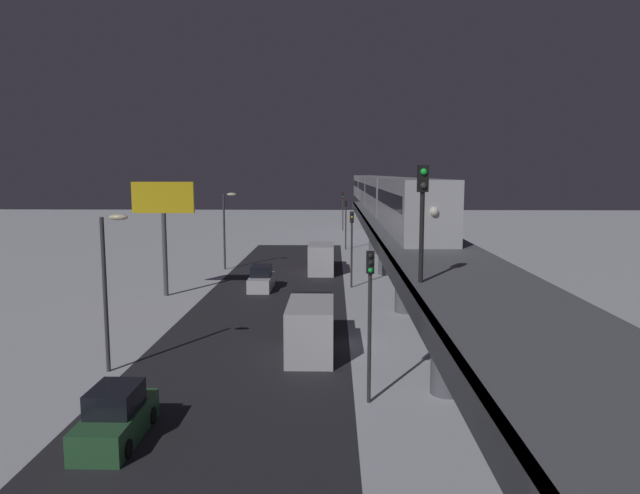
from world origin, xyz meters
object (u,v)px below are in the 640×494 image
Objects in this scene: subway_train at (378,191)px; traffic_light_distant at (343,206)px; delivery_van at (311,325)px; traffic_light_far at (346,216)px; sedan_green at (116,419)px; sedan_white at (261,280)px; traffic_light_mid at (352,238)px; commercial_billboard at (163,209)px; traffic_light_near at (370,305)px; rail_signal at (422,203)px; box_truck at (321,258)px.

traffic_light_distant is at bearing -83.75° from subway_train.
traffic_light_far reaches higher than delivery_van.
sedan_white is (-1.80, -27.33, 0.01)m from sedan_green.
traffic_light_distant is (0.00, -49.06, 0.00)m from traffic_light_mid.
traffic_light_far is at bearing -106.50° from sedan_white.
traffic_light_far is (-7.50, -25.32, 3.40)m from sedan_white.
delivery_van is 1.16× the size of traffic_light_far.
sedan_white is 9.76m from commercial_billboard.
traffic_light_distant is (0.00, -73.59, 0.00)m from traffic_light_near.
rail_signal is 28.49m from traffic_light_mid.
commercial_billboard reaches higher than sedan_green.
traffic_light_near is (1.51, -3.59, -4.34)m from rail_signal.
rail_signal is 0.62× the size of traffic_light_distant.
box_truck is at bearing -90.00° from delivery_van.
delivery_van is at bearing 90.00° from box_truck.
subway_train is 10.01× the size of box_truck.
commercial_billboard is (7.16, 2.78, 6.03)m from sedan_white.
traffic_light_far is at bearing -90.00° from traffic_light_mid.
traffic_light_distant is (3.44, -31.41, -3.40)m from subway_train.
rail_signal reaches higher than box_truck.
traffic_light_distant is (-2.70, -40.98, 2.85)m from box_truck.
rail_signal is 77.32m from traffic_light_distant.
rail_signal is (1.93, 45.77, 0.95)m from subway_train.
traffic_light_near is at bearing 90.00° from traffic_light_mid.
delivery_van is at bearing 81.11° from traffic_light_mid.
box_truck is 1.16× the size of traffic_light_near.
delivery_van is 1.16× the size of traffic_light_near.
box_truck is at bearing -83.37° from rail_signal.
rail_signal is at bearing 123.37° from commercial_billboard.
rail_signal reaches higher than sedan_green.
traffic_light_near is at bearing -67.20° from rail_signal.
traffic_light_far is 24.53m from traffic_light_distant.
sedan_green is 0.49× the size of commercial_billboard.
rail_signal is at bearing 96.63° from box_truck.
subway_train is 11.57× the size of traffic_light_mid.
sedan_green is 27.39m from sedan_white.
rail_signal is at bearing 111.20° from delivery_van.
traffic_light_distant is at bearing -90.00° from traffic_light_mid.
commercial_billboard is at bearing -48.87° from delivery_van.
sedan_white is (10.94, 18.44, -6.79)m from subway_train.
commercial_billboard is (11.96, -13.69, 5.48)m from delivery_van.
sedan_green is 36.81m from box_truck.
box_truck is 41.16m from traffic_light_distant.
delivery_van is 8.26m from traffic_light_near.
sedan_green is at bearing 79.98° from traffic_light_far.
traffic_light_near is at bearing 90.00° from traffic_light_distant.
sedan_green is at bearing 74.45° from subway_train.
sedan_green is 25.84m from commercial_billboard.
subway_train is 18.52× the size of rail_signal.
delivery_van is (-4.80, 16.48, 0.55)m from sedan_white.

